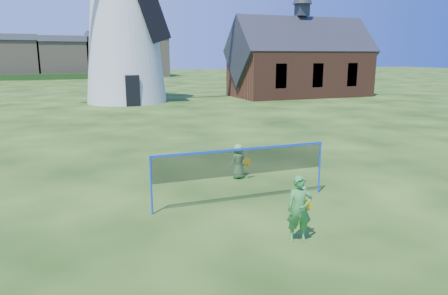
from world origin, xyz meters
TOP-DOWN VIEW (x-y plane):
  - ground at (0.00, 0.00)m, footprint 220.00×220.00m
  - windmill at (1.24, 27.06)m, footprint 16.23×6.74m
  - chapel at (18.17, 26.79)m, footprint 13.76×6.67m
  - badminton_net at (0.54, 0.03)m, footprint 5.05×0.05m
  - player_girl at (0.76, -2.68)m, footprint 0.74×0.52m
  - player_boy at (1.38, 2.27)m, footprint 0.68×0.50m
  - play_ball at (2.55, 0.13)m, footprint 0.22×0.22m

SIDE VIEW (x-z plane):
  - ground at x=0.00m, z-range 0.00..0.00m
  - play_ball at x=2.55m, z-range 0.00..0.22m
  - player_boy at x=1.38m, z-range 0.00..1.16m
  - player_girl at x=0.76m, z-range 0.00..1.48m
  - badminton_net at x=0.54m, z-range 0.36..1.91m
  - chapel at x=18.17m, z-range -2.54..9.09m
  - windmill at x=1.24m, z-range -3.47..17.65m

